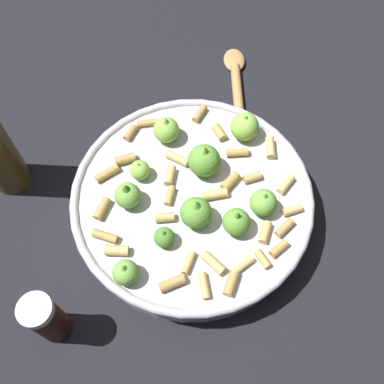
% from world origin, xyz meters
% --- Properties ---
extents(ground_plane, '(2.40, 2.40, 0.00)m').
position_xyz_m(ground_plane, '(0.00, 0.00, 0.00)').
color(ground_plane, black).
extents(cooking_pan, '(0.32, 0.32, 0.11)m').
position_xyz_m(cooking_pan, '(0.00, 0.00, 0.03)').
color(cooking_pan, '#B7B7BC').
rests_on(cooking_pan, ground).
extents(pepper_shaker, '(0.04, 0.04, 0.10)m').
position_xyz_m(pepper_shaker, '(-0.23, -0.06, 0.05)').
color(pepper_shaker, '#33140F').
rests_on(pepper_shaker, ground).
extents(wooden_spoon, '(0.12, 0.20, 0.02)m').
position_xyz_m(wooden_spoon, '(0.17, 0.16, 0.01)').
color(wooden_spoon, '#B2844C').
rests_on(wooden_spoon, ground).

